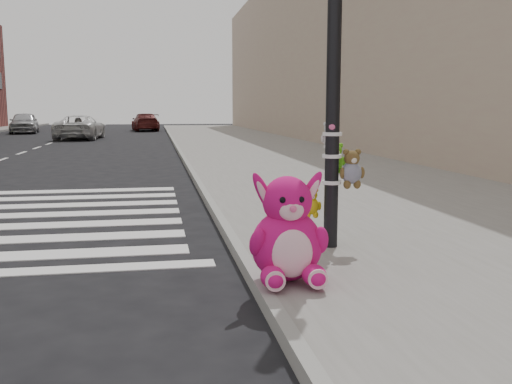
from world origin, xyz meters
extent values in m
plane|color=black|center=(0.00, 0.00, 0.00)|extent=(120.00, 120.00, 0.00)
cube|color=slate|center=(5.00, 10.00, 0.07)|extent=(7.00, 80.00, 0.14)
cube|color=gray|center=(1.55, 10.00, 0.07)|extent=(0.12, 80.00, 0.15)
cube|color=tan|center=(10.50, 20.00, 5.00)|extent=(5.00, 60.00, 10.00)
cylinder|color=black|center=(2.60, 1.80, 2.14)|extent=(0.16, 0.16, 4.00)
cylinder|color=white|center=(2.60, 1.80, 0.89)|extent=(0.22, 0.22, 0.04)
cylinder|color=white|center=(2.60, 1.80, 1.19)|extent=(0.22, 0.22, 0.04)
cylinder|color=white|center=(2.60, 1.80, 1.44)|extent=(0.22, 0.22, 0.04)
ellipsoid|color=#D71273|center=(1.61, 0.31, 0.23)|extent=(0.22, 0.35, 0.19)
ellipsoid|color=#D71273|center=(1.98, 0.31, 0.23)|extent=(0.22, 0.35, 0.19)
ellipsoid|color=#D71273|center=(1.80, 0.60, 0.47)|extent=(0.67, 0.58, 0.67)
ellipsoid|color=#F9BFD1|center=(1.80, 0.37, 0.45)|extent=(0.37, 0.14, 0.44)
sphere|color=#D71273|center=(1.80, 0.60, 0.89)|extent=(0.46, 0.46, 0.46)
ellipsoid|color=#D71273|center=(1.59, 0.62, 0.95)|extent=(0.32, 0.10, 0.46)
ellipsoid|color=#D71273|center=(2.01, 0.62, 0.95)|extent=(0.32, 0.10, 0.46)
imported|color=silver|center=(-3.50, 29.02, 0.67)|extent=(2.49, 4.93, 1.34)
imported|color=#551918|center=(-0.06, 40.62, 0.67)|extent=(2.32, 4.77, 1.34)
imported|color=#AEAFB3|center=(-8.28, 37.62, 0.74)|extent=(2.28, 4.53, 1.48)
camera|label=1|loc=(0.62, -4.40, 1.73)|focal=40.00mm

